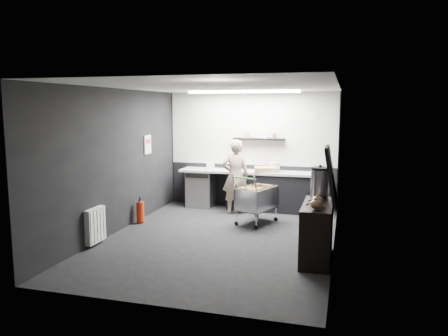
# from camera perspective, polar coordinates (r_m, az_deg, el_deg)

# --- Properties ---
(floor) EXTENTS (5.50, 5.50, 0.00)m
(floor) POSITION_cam_1_polar(r_m,az_deg,el_deg) (7.95, -0.67, -9.26)
(floor) COLOR black
(floor) RESTS_ON ground
(ceiling) EXTENTS (5.50, 5.50, 0.00)m
(ceiling) POSITION_cam_1_polar(r_m,az_deg,el_deg) (7.60, -0.71, 10.58)
(ceiling) COLOR silver
(ceiling) RESTS_ON wall_back
(wall_back) EXTENTS (5.50, 0.00, 5.50)m
(wall_back) POSITION_cam_1_polar(r_m,az_deg,el_deg) (10.31, 3.62, 2.37)
(wall_back) COLOR black
(wall_back) RESTS_ON floor
(wall_front) EXTENTS (5.50, 0.00, 5.50)m
(wall_front) POSITION_cam_1_polar(r_m,az_deg,el_deg) (5.11, -9.42, -3.48)
(wall_front) COLOR black
(wall_front) RESTS_ON floor
(wall_left) EXTENTS (0.00, 5.50, 5.50)m
(wall_left) POSITION_cam_1_polar(r_m,az_deg,el_deg) (8.44, -13.84, 0.91)
(wall_left) COLOR black
(wall_left) RESTS_ON floor
(wall_right) EXTENTS (0.00, 5.50, 5.50)m
(wall_right) POSITION_cam_1_polar(r_m,az_deg,el_deg) (7.35, 14.44, -0.13)
(wall_right) COLOR black
(wall_right) RESTS_ON floor
(kitchen_wall_panel) EXTENTS (3.95, 0.02, 1.70)m
(kitchen_wall_panel) POSITION_cam_1_polar(r_m,az_deg,el_deg) (10.25, 3.62, 5.14)
(kitchen_wall_panel) COLOR silver
(kitchen_wall_panel) RESTS_ON wall_back
(dado_panel) EXTENTS (3.95, 0.02, 1.00)m
(dado_panel) POSITION_cam_1_polar(r_m,az_deg,el_deg) (10.40, 3.56, -2.30)
(dado_panel) COLOR black
(dado_panel) RESTS_ON wall_back
(floating_shelf) EXTENTS (1.20, 0.22, 0.04)m
(floating_shelf) POSITION_cam_1_polar(r_m,az_deg,el_deg) (10.12, 4.59, 3.79)
(floating_shelf) COLOR black
(floating_shelf) RESTS_ON wall_back
(wall_clock) EXTENTS (0.20, 0.03, 0.20)m
(wall_clock) POSITION_cam_1_polar(r_m,az_deg,el_deg) (10.03, 11.53, 6.65)
(wall_clock) COLOR white
(wall_clock) RESTS_ON wall_back
(poster) EXTENTS (0.02, 0.30, 0.40)m
(poster) POSITION_cam_1_polar(r_m,az_deg,el_deg) (9.55, -9.94, 3.03)
(poster) COLOR white
(poster) RESTS_ON wall_left
(poster_red_band) EXTENTS (0.02, 0.22, 0.10)m
(poster_red_band) POSITION_cam_1_polar(r_m,az_deg,el_deg) (9.54, -9.93, 3.45)
(poster_red_band) COLOR red
(poster_red_band) RESTS_ON poster
(radiator) EXTENTS (0.10, 0.50, 0.60)m
(radiator) POSITION_cam_1_polar(r_m,az_deg,el_deg) (7.83, -16.46, -7.18)
(radiator) COLOR white
(radiator) RESTS_ON wall_left
(ceiling_strip) EXTENTS (2.40, 0.20, 0.04)m
(ceiling_strip) POSITION_cam_1_polar(r_m,az_deg,el_deg) (9.38, 2.53, 9.90)
(ceiling_strip) COLOR white
(ceiling_strip) RESTS_ON ceiling
(prep_counter) EXTENTS (3.20, 0.61, 0.90)m
(prep_counter) POSITION_cam_1_polar(r_m,az_deg,el_deg) (10.09, 3.94, -2.88)
(prep_counter) COLOR black
(prep_counter) RESTS_ON floor
(person) EXTENTS (0.69, 0.56, 1.65)m
(person) POSITION_cam_1_polar(r_m,az_deg,el_deg) (9.66, 1.51, -1.12)
(person) COLOR beige
(person) RESTS_ON floor
(shopping_cart) EXTENTS (0.85, 1.11, 1.01)m
(shopping_cart) POSITION_cam_1_polar(r_m,az_deg,el_deg) (8.89, 4.26, -4.19)
(shopping_cart) COLOR silver
(shopping_cart) RESTS_ON floor
(sideboard) EXTENTS (0.51, 1.18, 1.77)m
(sideboard) POSITION_cam_1_polar(r_m,az_deg,el_deg) (6.93, 12.18, -7.17)
(sideboard) COLOR black
(sideboard) RESTS_ON floor
(fire_extinguisher) EXTENTS (0.16, 0.16, 0.52)m
(fire_extinguisher) POSITION_cam_1_polar(r_m,az_deg,el_deg) (9.09, -10.88, -5.54)
(fire_extinguisher) COLOR red
(fire_extinguisher) RESTS_ON floor
(cardboard_box) EXTENTS (0.63, 0.53, 0.11)m
(cardboard_box) POSITION_cam_1_polar(r_m,az_deg,el_deg) (9.90, 5.60, -0.19)
(cardboard_box) COLOR #A08255
(cardboard_box) RESTS_ON prep_counter
(pink_tub) EXTENTS (0.22, 0.22, 0.22)m
(pink_tub) POSITION_cam_1_polar(r_m,az_deg,el_deg) (9.91, 6.68, 0.12)
(pink_tub) COLOR white
(pink_tub) RESTS_ON prep_counter
(white_container) EXTENTS (0.22, 0.20, 0.16)m
(white_container) POSITION_cam_1_polar(r_m,az_deg,el_deg) (10.21, -1.77, 0.24)
(white_container) COLOR white
(white_container) RESTS_ON prep_counter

